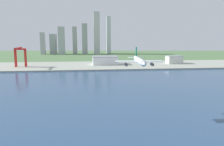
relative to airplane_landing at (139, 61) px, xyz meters
name	(u,v)px	position (x,y,z in m)	size (l,w,h in m)	color
ground_plane	(101,84)	(-22.11, 127.99, -45.71)	(2400.00, 2400.00, 0.00)	#537648
water_bay	(105,96)	(-22.11, 67.99, -45.63)	(840.00, 360.00, 0.15)	#2D4C70
industrial_pier	(96,65)	(-22.11, 317.99, -44.46)	(840.00, 140.00, 2.50)	#A1A597
airplane_landing	(139,61)	(0.00, 0.00, 0.00)	(37.15, 42.75, 14.08)	white
port_crane_red	(20,53)	(-174.52, 302.65, -14.73)	(21.84, 44.01, 39.92)	red
warehouse_main	(105,60)	(-1.11, 326.38, -34.11)	(55.37, 37.46, 18.14)	white
warehouse_annex	(174,60)	(157.23, 326.81, -34.72)	(33.56, 26.76, 16.94)	silver
distant_skyline	(78,39)	(-72.85, 657.47, 8.73)	(248.22, 43.14, 148.97)	#ACA9B5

